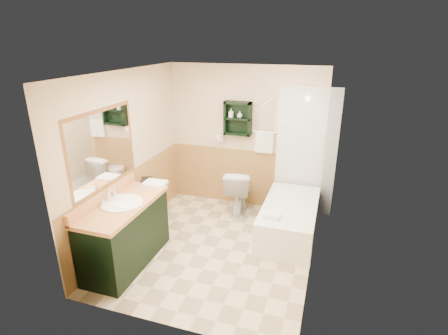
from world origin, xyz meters
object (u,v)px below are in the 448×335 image
(hair_dryer, at_px, (221,137))
(vanity, at_px, (126,234))
(wall_shelf, at_px, (238,118))
(vanity_book, at_px, (141,174))
(bathtub, at_px, (289,220))
(soap_bottle_a, at_px, (231,115))
(toilet, at_px, (239,190))
(soap_bottle_b, at_px, (240,115))

(hair_dryer, height_order, vanity, hair_dryer)
(wall_shelf, bearing_deg, vanity_book, -128.34)
(vanity_book, bearing_deg, vanity, -101.64)
(hair_dryer, height_order, vanity_book, hair_dryer)
(vanity_book, bearing_deg, hair_dryer, 36.58)
(bathtub, bearing_deg, soap_bottle_a, 146.72)
(soap_bottle_a, bearing_deg, wall_shelf, 2.59)
(vanity, relative_size, toilet, 1.77)
(hair_dryer, bearing_deg, soap_bottle_a, -8.99)
(wall_shelf, xyz_separation_m, toilet, (0.10, -0.22, -1.18))
(bathtub, relative_size, toilet, 1.97)
(vanity, height_order, vanity_book, vanity_book)
(bathtub, height_order, vanity_book, vanity_book)
(toilet, bearing_deg, wall_shelf, -73.82)
(wall_shelf, height_order, vanity, wall_shelf)
(hair_dryer, relative_size, vanity_book, 1.16)
(bathtub, distance_m, soap_bottle_b, 1.83)
(hair_dryer, relative_size, bathtub, 0.16)
(vanity, distance_m, soap_bottle_b, 2.56)
(toilet, distance_m, soap_bottle_b, 1.25)
(wall_shelf, height_order, vanity_book, wall_shelf)
(hair_dryer, relative_size, soap_bottle_b, 2.20)
(hair_dryer, bearing_deg, soap_bottle_b, -5.12)
(toilet, relative_size, soap_bottle_a, 5.35)
(wall_shelf, xyz_separation_m, vanity_book, (-1.06, -1.34, -0.59))
(bathtub, distance_m, soap_bottle_a, 1.91)
(vanity_book, relative_size, soap_bottle_a, 1.46)
(hair_dryer, xyz_separation_m, soap_bottle_a, (0.19, -0.03, 0.40))
(vanity, xyz_separation_m, soap_bottle_a, (0.78, 2.07, 1.17))
(hair_dryer, bearing_deg, vanity, -105.83)
(vanity, xyz_separation_m, bathtub, (1.92, 1.32, -0.17))
(toilet, bearing_deg, vanity_book, 36.70)
(soap_bottle_a, distance_m, soap_bottle_b, 0.15)
(bathtub, height_order, toilet, toilet)
(wall_shelf, distance_m, vanity_book, 1.81)
(bathtub, xyz_separation_m, toilet, (-0.93, 0.53, 0.12))
(toilet, distance_m, vanity_book, 1.71)
(toilet, distance_m, soap_bottle_a, 1.26)
(hair_dryer, relative_size, soap_bottle_a, 1.69)
(wall_shelf, xyz_separation_m, vanity, (-0.89, -2.07, -1.12))
(toilet, bearing_deg, vanity, 54.44)
(vanity_book, distance_m, soap_bottle_a, 1.76)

